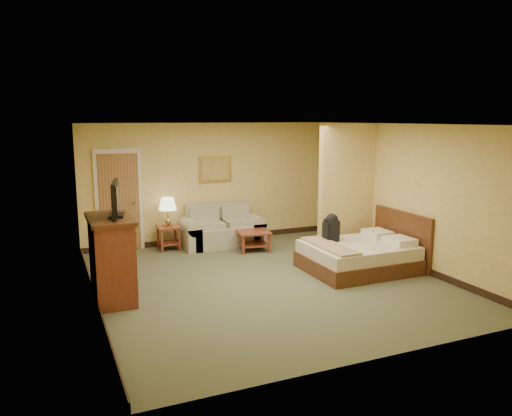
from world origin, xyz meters
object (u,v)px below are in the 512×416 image
coffee_table (253,236)px  bed (361,255)px  dresser (112,258)px  loveseat (222,232)px

coffee_table → bed: bed is taller
coffee_table → dresser: bearing=-149.8°
loveseat → bed: (1.71, -2.67, -0.01)m
dresser → loveseat: bearing=43.2°
coffee_table → dresser: dresser is taller
loveseat → bed: bearing=-57.5°
bed → coffee_table: bearing=122.2°
loveseat → coffee_table: size_ratio=2.36×
dresser → bed: dresser is taller
bed → dresser: bearing=176.8°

